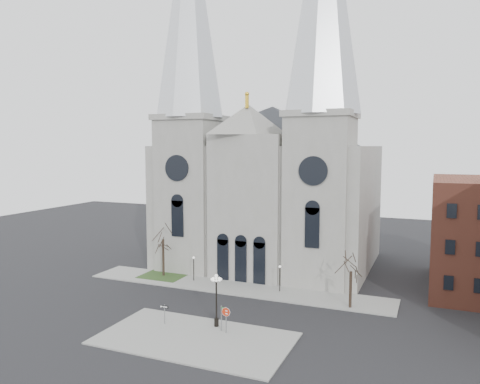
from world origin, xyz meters
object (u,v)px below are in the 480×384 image
at_px(street_name_sign, 222,316).
at_px(one_way_sign, 165,311).
at_px(globe_lamp, 216,294).
at_px(stop_sign, 226,315).

bearing_deg(street_name_sign, one_way_sign, -166.14).
bearing_deg(globe_lamp, stop_sign, -36.65).
bearing_deg(globe_lamp, one_way_sign, -164.52).
distance_m(stop_sign, globe_lamp, 2.50).
relative_size(one_way_sign, street_name_sign, 0.79).
height_order(globe_lamp, one_way_sign, globe_lamp).
xyz_separation_m(one_way_sign, street_name_sign, (6.15, 0.50, 0.10)).
bearing_deg(street_name_sign, stop_sign, -17.62).
bearing_deg(stop_sign, street_name_sign, 175.29).
relative_size(stop_sign, street_name_sign, 1.02).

